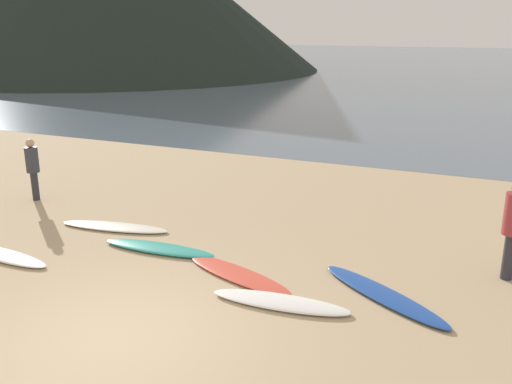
% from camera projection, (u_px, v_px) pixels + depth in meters
% --- Properties ---
extents(ground_plane, '(120.00, 120.00, 0.20)m').
position_uv_depth(ground_plane, '(324.00, 176.00, 16.45)').
color(ground_plane, tan).
rests_on(ground_plane, ground).
extents(ocean_water, '(140.00, 100.00, 0.01)m').
position_uv_depth(ocean_water, '(461.00, 64.00, 61.19)').
color(ocean_water, slate).
rests_on(ocean_water, ground).
extents(surfboard_0, '(2.37, 0.66, 0.08)m').
position_uv_depth(surfboard_0, '(2.00, 255.00, 10.45)').
color(surfboard_0, white).
rests_on(surfboard_0, ground).
extents(surfboard_1, '(2.51, 0.95, 0.08)m').
position_uv_depth(surfboard_1, '(115.00, 227.00, 11.91)').
color(surfboard_1, silver).
rests_on(surfboard_1, ground).
extents(surfboard_2, '(2.39, 0.66, 0.10)m').
position_uv_depth(surfboard_2, '(159.00, 248.00, 10.75)').
color(surfboard_2, teal).
rests_on(surfboard_2, ground).
extents(surfboard_3, '(2.41, 1.29, 0.07)m').
position_uv_depth(surfboard_3, '(238.00, 275.00, 9.64)').
color(surfboard_3, '#D84C38').
rests_on(surfboard_3, ground).
extents(surfboard_4, '(2.28, 0.73, 0.09)m').
position_uv_depth(surfboard_4, '(281.00, 302.00, 8.67)').
color(surfboard_4, white).
rests_on(surfboard_4, ground).
extents(surfboard_5, '(2.49, 1.83, 0.08)m').
position_uv_depth(surfboard_5, '(383.00, 295.00, 8.91)').
color(surfboard_5, '#1E479E').
rests_on(surfboard_5, ground).
extents(person_1, '(0.31, 0.31, 1.55)m').
position_uv_depth(person_1, '(32.00, 164.00, 13.61)').
color(person_1, '#2D2D38').
rests_on(person_1, ground).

